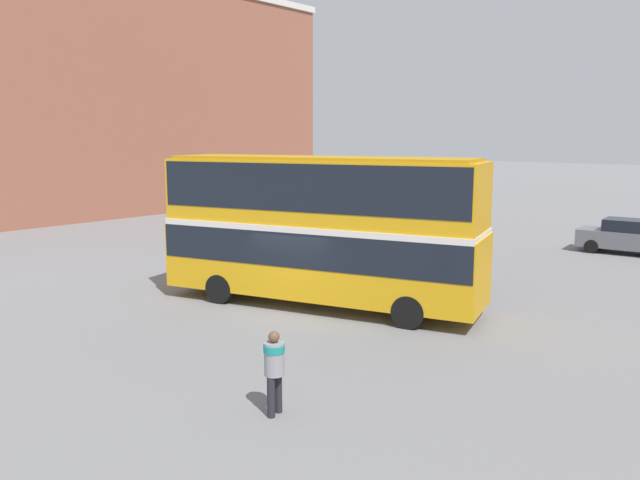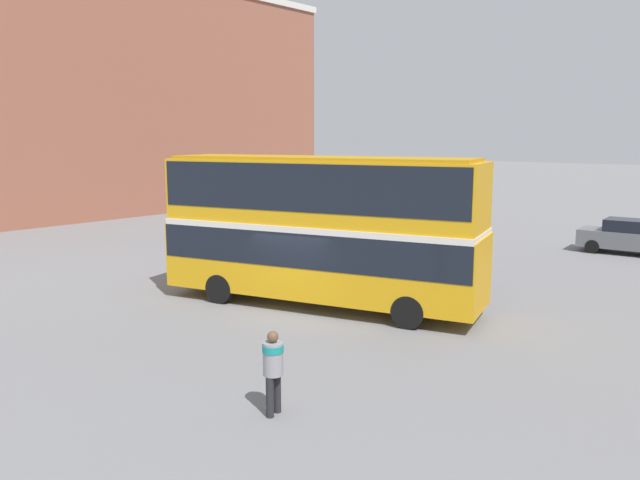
{
  "view_description": "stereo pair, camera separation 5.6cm",
  "coord_description": "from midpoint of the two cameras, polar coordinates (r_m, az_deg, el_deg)",
  "views": [
    {
      "loc": [
        12.97,
        -14.27,
        5.53
      ],
      "look_at": [
        0.06,
        1.01,
        2.2
      ],
      "focal_mm": 35.0,
      "sensor_mm": 36.0,
      "label": 1
    },
    {
      "loc": [
        13.01,
        -14.23,
        5.53
      ],
      "look_at": [
        0.06,
        1.01,
        2.2
      ],
      "focal_mm": 35.0,
      "sensor_mm": 36.0,
      "label": 2
    }
  ],
  "objects": [
    {
      "name": "parked_car_kerb_far",
      "position": [
        38.48,
        0.89,
        2.44
      ],
      "size": [
        4.25,
        2.67,
        1.66
      ],
      "rotation": [
        0.0,
        0.0,
        2.93
      ],
      "color": "maroon",
      "rests_on": "ground_plane"
    },
    {
      "name": "building_row_left",
      "position": [
        49.25,
        -19.0,
        12.27
      ],
      "size": [
        9.31,
        36.14,
        16.75
      ],
      "color": "#935642",
      "rests_on": "ground_plane"
    },
    {
      "name": "parked_car_side_street",
      "position": [
        34.94,
        -8.8,
        1.52
      ],
      "size": [
        4.22,
        2.61,
        1.55
      ],
      "rotation": [
        0.0,
        0.0,
        0.22
      ],
      "color": "navy",
      "rests_on": "ground_plane"
    },
    {
      "name": "parked_car_kerb_near",
      "position": [
        33.07,
        26.05,
        0.3
      ],
      "size": [
        4.17,
        2.12,
        1.65
      ],
      "rotation": [
        0.0,
        0.0,
        3.23
      ],
      "color": "slate",
      "rests_on": "ground_plane"
    },
    {
      "name": "pedestrian_foreground",
      "position": [
        12.65,
        -4.33,
        -11.23
      ],
      "size": [
        0.5,
        0.5,
        1.75
      ],
      "rotation": [
        0.0,
        0.0,
        3.34
      ],
      "color": "#232328",
      "rests_on": "ground_plane"
    },
    {
      "name": "ground_plane",
      "position": [
        20.06,
        -2.08,
        -6.56
      ],
      "size": [
        240.0,
        240.0,
        0.0
      ],
      "primitive_type": "plane",
      "color": "slate"
    },
    {
      "name": "double_decker_bus",
      "position": [
        20.18,
        -0.08,
        1.64
      ],
      "size": [
        10.88,
        5.18,
        4.89
      ],
      "rotation": [
        0.0,
        0.0,
        0.26
      ],
      "color": "gold",
      "rests_on": "ground_plane"
    }
  ]
}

